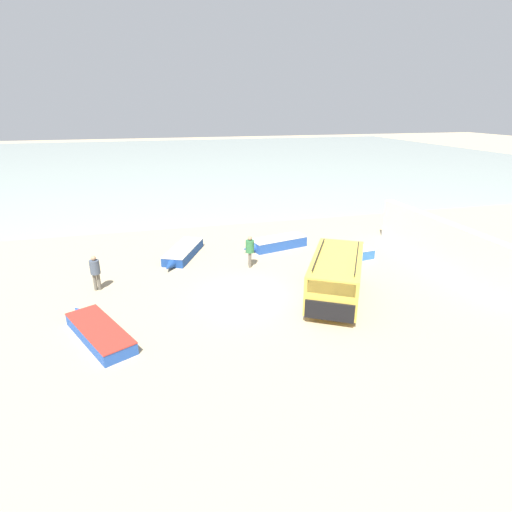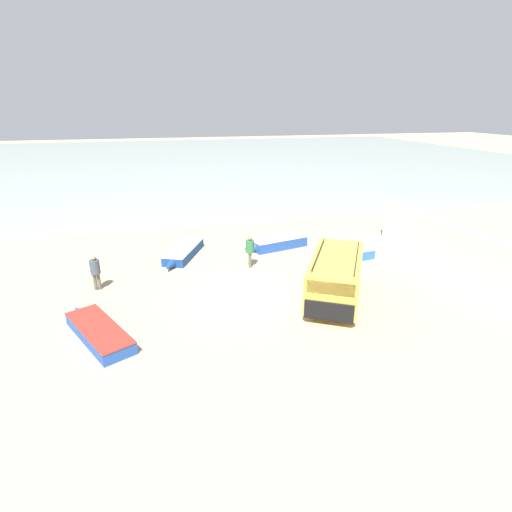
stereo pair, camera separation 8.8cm
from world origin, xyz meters
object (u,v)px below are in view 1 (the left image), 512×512
Objects in this scene: fishing_rowboat_3 at (347,253)px; fisherman_0 at (250,249)px; fishing_rowboat_1 at (98,331)px; fishing_rowboat_0 at (276,243)px; fisherman_1 at (95,270)px; fishing_rowboat_2 at (183,252)px; parked_van at (336,276)px.

fisherman_0 is (-5.75, 0.14, 0.77)m from fishing_rowboat_3.
fishing_rowboat_0 is at bearing -77.13° from fishing_rowboat_1.
fishing_rowboat_2 is at bearing -54.96° from fisherman_1.
fishing_rowboat_3 is (2.92, 4.56, -0.83)m from parked_van.
fishing_rowboat_0 is 2.47× the size of fisherman_1.
fishing_rowboat_2 reaches higher than fishing_rowboat_1.
fishing_rowboat_1 is at bearing -55.40° from parked_van.
fisherman_0 is at bearing 34.29° from fishing_rowboat_0.
fisherman_1 is (-4.35, -3.46, 0.77)m from fishing_rowboat_2.
fishing_rowboat_0 is at bearing 115.46° from fishing_rowboat_2.
fisherman_0 is (3.43, -2.50, 0.78)m from fishing_rowboat_2.
fishing_rowboat_0 is at bearing 59.19° from fisherman_0.
fishing_rowboat_0 is at bearing 133.17° from fishing_rowboat_3.
fishing_rowboat_0 is 0.94× the size of fishing_rowboat_2.
fishing_rowboat_1 is 4.56m from fisherman_1.
fishing_rowboat_1 is 2.60× the size of fisherman_0.
parked_van is 11.25m from fisherman_1.
fishing_rowboat_2 is 2.60× the size of fisherman_0.
fishing_rowboat_1 is at bearing -132.26° from fisherman_0.
parked_van reaches higher than fishing_rowboat_0.
parked_van is at bearing -112.74° from fishing_rowboat_1.
fisherman_0 is (-2.83, 4.70, -0.07)m from parked_van.
fishing_rowboat_1 is (-9.64, -8.01, -0.07)m from fishing_rowboat_0.
parked_van is 5.49m from fisherman_0.
parked_van is 7.34m from fishing_rowboat_0.
fishing_rowboat_3 is at bearing 9.73° from fisherman_0.
fisherman_1 is at bearing 5.60° from fishing_rowboat_0.
fisherman_1 reaches higher than fishing_rowboat_2.
fisherman_1 is (-10.62, 3.73, -0.08)m from parked_van.
fishing_rowboat_2 is (-5.75, -0.08, -0.05)m from fishing_rowboat_0.
fishing_rowboat_2 is 4.32m from fisherman_0.
fishing_rowboat_3 is 13.58m from fisherman_1.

